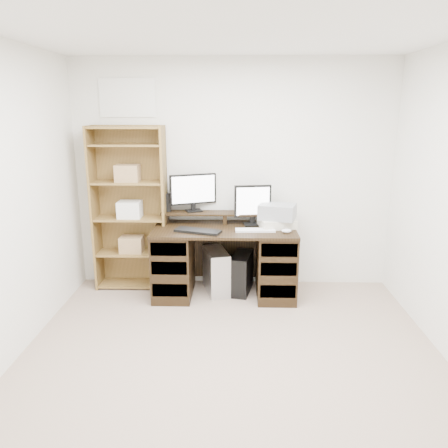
{
  "coord_description": "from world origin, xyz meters",
  "views": [
    {
      "loc": [
        0.03,
        -2.8,
        1.99
      ],
      "look_at": [
        -0.09,
        1.43,
        0.85
      ],
      "focal_mm": 35.0,
      "sensor_mm": 36.0,
      "label": 1
    }
  ],
  "objects_px": {
    "monitor_small": "(253,203)",
    "monitor_wide": "(193,191)",
    "tower_black": "(242,273)",
    "desk": "(225,260)",
    "printer": "(277,223)",
    "tower_silver": "(216,271)",
    "bookshelf": "(130,207)"
  },
  "relations": [
    {
      "from": "monitor_small",
      "to": "bookshelf",
      "type": "xyz_separation_m",
      "value": [
        -1.34,
        0.07,
        -0.07
      ]
    },
    {
      "from": "desk",
      "to": "monitor_small",
      "type": "distance_m",
      "value": 0.68
    },
    {
      "from": "monitor_wide",
      "to": "bookshelf",
      "type": "relative_size",
      "value": 0.28
    },
    {
      "from": "desk",
      "to": "monitor_wide",
      "type": "xyz_separation_m",
      "value": [
        -0.35,
        0.26,
        0.71
      ]
    },
    {
      "from": "tower_silver",
      "to": "tower_black",
      "type": "relative_size",
      "value": 1.03
    },
    {
      "from": "monitor_small",
      "to": "bookshelf",
      "type": "relative_size",
      "value": 0.24
    },
    {
      "from": "monitor_small",
      "to": "tower_black",
      "type": "xyz_separation_m",
      "value": [
        -0.11,
        -0.08,
        -0.77
      ]
    },
    {
      "from": "desk",
      "to": "monitor_wide",
      "type": "bearing_deg",
      "value": 143.51
    },
    {
      "from": "printer",
      "to": "bookshelf",
      "type": "bearing_deg",
      "value": 160.82
    },
    {
      "from": "printer",
      "to": "bookshelf",
      "type": "distance_m",
      "value": 1.61
    },
    {
      "from": "desk",
      "to": "tower_black",
      "type": "xyz_separation_m",
      "value": [
        0.19,
        0.06,
        -0.17
      ]
    },
    {
      "from": "tower_silver",
      "to": "monitor_small",
      "type": "bearing_deg",
      "value": -4.88
    },
    {
      "from": "desk",
      "to": "printer",
      "type": "xyz_separation_m",
      "value": [
        0.56,
        0.05,
        0.41
      ]
    },
    {
      "from": "desk",
      "to": "tower_silver",
      "type": "height_order",
      "value": "desk"
    },
    {
      "from": "printer",
      "to": "desk",
      "type": "bearing_deg",
      "value": 171.55
    },
    {
      "from": "monitor_small",
      "to": "desk",
      "type": "bearing_deg",
      "value": -163.95
    },
    {
      "from": "tower_silver",
      "to": "bookshelf",
      "type": "height_order",
      "value": "bookshelf"
    },
    {
      "from": "desk",
      "to": "monitor_small",
      "type": "height_order",
      "value": "monitor_small"
    },
    {
      "from": "tower_silver",
      "to": "monitor_wide",
      "type": "bearing_deg",
      "value": 127.57
    },
    {
      "from": "monitor_wide",
      "to": "printer",
      "type": "bearing_deg",
      "value": -34.73
    },
    {
      "from": "monitor_wide",
      "to": "printer",
      "type": "relative_size",
      "value": 1.37
    },
    {
      "from": "printer",
      "to": "tower_black",
      "type": "bearing_deg",
      "value": 164.12
    },
    {
      "from": "desk",
      "to": "tower_black",
      "type": "height_order",
      "value": "desk"
    },
    {
      "from": "bookshelf",
      "to": "monitor_wide",
      "type": "bearing_deg",
      "value": 3.9
    },
    {
      "from": "desk",
      "to": "tower_silver",
      "type": "relative_size",
      "value": 3.15
    },
    {
      "from": "desk",
      "to": "monitor_small",
      "type": "xyz_separation_m",
      "value": [
        0.3,
        0.14,
        0.6
      ]
    },
    {
      "from": "monitor_wide",
      "to": "bookshelf",
      "type": "distance_m",
      "value": 0.72
    },
    {
      "from": "monitor_small",
      "to": "monitor_wide",
      "type": "bearing_deg",
      "value": 160.45
    },
    {
      "from": "tower_silver",
      "to": "tower_black",
      "type": "height_order",
      "value": "tower_silver"
    },
    {
      "from": "monitor_wide",
      "to": "printer",
      "type": "height_order",
      "value": "monitor_wide"
    },
    {
      "from": "desk",
      "to": "printer",
      "type": "distance_m",
      "value": 0.69
    },
    {
      "from": "bookshelf",
      "to": "monitor_small",
      "type": "bearing_deg",
      "value": -3.14
    }
  ]
}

